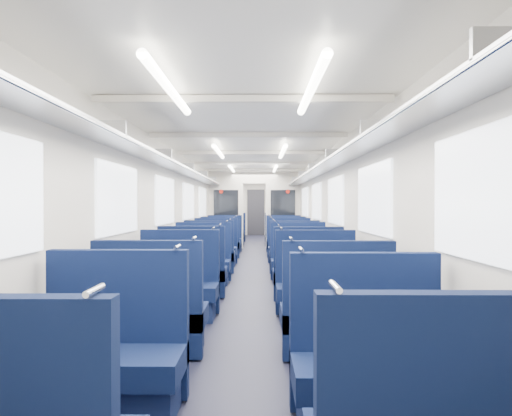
{
  "coord_description": "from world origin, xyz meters",
  "views": [
    {
      "loc": [
        0.15,
        -9.84,
        1.37
      ],
      "look_at": [
        0.06,
        1.65,
        1.26
      ],
      "focal_mm": 30.02,
      "sensor_mm": 36.0,
      "label": 1
    }
  ],
  "objects": [
    {
      "name": "seat_10",
      "position": [
        -0.83,
        -2.5,
        0.33
      ],
      "size": [
        0.97,
        0.53,
        1.08
      ],
      "color": "#0D193E",
      "rests_on": "floor"
    },
    {
      "name": "seat_3",
      "position": [
        0.83,
        -7.18,
        0.33
      ],
      "size": [
        0.97,
        0.53,
        1.08
      ],
      "color": "#0D193E",
      "rests_on": "floor"
    },
    {
      "name": "seat_11",
      "position": [
        0.83,
        -2.41,
        0.33
      ],
      "size": [
        0.97,
        0.53,
        1.08
      ],
      "color": "#0D193E",
      "rests_on": "floor"
    },
    {
      "name": "luggage_rack_left",
      "position": [
        -1.21,
        0.0,
        1.97
      ],
      "size": [
        0.36,
        17.4,
        0.18
      ],
      "color": "#B2B5BA",
      "rests_on": "wall_left"
    },
    {
      "name": "dado_right",
      "position": [
        1.39,
        0.0,
        0.35
      ],
      "size": [
        0.03,
        17.9,
        0.7
      ],
      "primitive_type": "cube",
      "color": "#0F1834",
      "rests_on": "floor"
    },
    {
      "name": "seat_22",
      "position": [
        -0.83,
        5.32,
        0.33
      ],
      "size": [
        0.97,
        0.53,
        1.08
      ],
      "color": "#0D193E",
      "rests_on": "floor"
    },
    {
      "name": "seat_15",
      "position": [
        0.83,
        -0.24,
        0.33
      ],
      "size": [
        0.97,
        0.53,
        1.08
      ],
      "color": "#0D193E",
      "rests_on": "floor"
    },
    {
      "name": "seat_20",
      "position": [
        -0.83,
        4.21,
        0.33
      ],
      "size": [
        0.97,
        0.53,
        1.08
      ],
      "color": "#0D193E",
      "rests_on": "floor"
    },
    {
      "name": "seat_12",
      "position": [
        -0.83,
        -1.42,
        0.33
      ],
      "size": [
        0.97,
        0.53,
        1.08
      ],
      "color": "#0D193E",
      "rests_on": "floor"
    },
    {
      "name": "seat_14",
      "position": [
        -0.83,
        -0.33,
        0.33
      ],
      "size": [
        0.97,
        0.53,
        1.08
      ],
      "color": "#0D193E",
      "rests_on": "floor"
    },
    {
      "name": "seat_8",
      "position": [
        -0.83,
        -3.57,
        0.33
      ],
      "size": [
        0.97,
        0.53,
        1.08
      ],
      "color": "#0D193E",
      "rests_on": "floor"
    },
    {
      "name": "seat_13",
      "position": [
        0.83,
        -1.45,
        0.33
      ],
      "size": [
        0.97,
        0.53,
        1.08
      ],
      "color": "#0D193E",
      "rests_on": "floor"
    },
    {
      "name": "seat_4",
      "position": [
        -0.83,
        -5.99,
        0.33
      ],
      "size": [
        0.97,
        0.53,
        1.08
      ],
      "color": "#0D193E",
      "rests_on": "floor"
    },
    {
      "name": "seat_6",
      "position": [
        -0.83,
        -4.71,
        0.33
      ],
      "size": [
        0.97,
        0.53,
        1.08
      ],
      "color": "#0D193E",
      "rests_on": "floor"
    },
    {
      "name": "wall_left",
      "position": [
        -1.4,
        0.0,
        1.18
      ],
      "size": [
        0.02,
        18.0,
        2.35
      ],
      "primitive_type": "cube",
      "color": "beige",
      "rests_on": "floor"
    },
    {
      "name": "seat_5",
      "position": [
        0.83,
        -6.02,
        0.33
      ],
      "size": [
        0.97,
        0.53,
        1.08
      ],
      "color": "#0D193E",
      "rests_on": "floor"
    },
    {
      "name": "wall_right",
      "position": [
        1.4,
        0.0,
        1.18
      ],
      "size": [
        0.02,
        18.0,
        2.35
      ],
      "primitive_type": "cube",
      "color": "beige",
      "rests_on": "floor"
    },
    {
      "name": "seat_16",
      "position": [
        -0.83,
        0.93,
        0.33
      ],
      "size": [
        0.97,
        0.53,
        1.08
      ],
      "color": "#0D193E",
      "rests_on": "floor"
    },
    {
      "name": "seat_23",
      "position": [
        0.83,
        5.23,
        0.33
      ],
      "size": [
        0.97,
        0.53,
        1.08
      ],
      "color": "#0D193E",
      "rests_on": "floor"
    },
    {
      "name": "seat_21",
      "position": [
        0.83,
        4.19,
        0.33
      ],
      "size": [
        0.97,
        0.53,
        1.08
      ],
      "color": "#0D193E",
      "rests_on": "floor"
    },
    {
      "name": "seat_17",
      "position": [
        0.83,
        1.03,
        0.33
      ],
      "size": [
        0.97,
        0.53,
        1.08
      ],
      "color": "#0D193E",
      "rests_on": "floor"
    },
    {
      "name": "seat_2",
      "position": [
        -0.83,
        -7.02,
        0.33
      ],
      "size": [
        0.97,
        0.53,
        1.08
      ],
      "color": "#0D193E",
      "rests_on": "floor"
    },
    {
      "name": "end_door",
      "position": [
        0.0,
        8.94,
        1.0
      ],
      "size": [
        0.75,
        0.06,
        2.0
      ],
      "primitive_type": "cube",
      "color": "black",
      "rests_on": "floor"
    },
    {
      "name": "floor",
      "position": [
        0.0,
        0.0,
        0.0
      ],
      "size": [
        2.8,
        18.0,
        0.01
      ],
      "primitive_type": "cube",
      "color": "black",
      "rests_on": "ground"
    },
    {
      "name": "luggage_rack_right",
      "position": [
        1.21,
        0.0,
        1.97
      ],
      "size": [
        0.36,
        17.4,
        0.18
      ],
      "color": "#B2B5BA",
      "rests_on": "wall_right"
    },
    {
      "name": "seat_18",
      "position": [
        -0.83,
        2.12,
        0.33
      ],
      "size": [
        0.97,
        0.53,
        1.08
      ],
      "color": "#0D193E",
      "rests_on": "floor"
    },
    {
      "name": "seat_9",
      "position": [
        0.83,
        -3.77,
        0.33
      ],
      "size": [
        0.97,
        0.53,
        1.08
      ],
      "color": "#0D193E",
      "rests_on": "floor"
    },
    {
      "name": "windows",
      "position": [
        0.0,
        -0.46,
        1.42
      ],
      "size": [
        2.78,
        15.6,
        0.75
      ],
      "color": "white",
      "rests_on": "wall_left"
    },
    {
      "name": "wall_far",
      "position": [
        0.0,
        9.0,
        1.18
      ],
      "size": [
        2.8,
        0.02,
        2.35
      ],
      "primitive_type": "cube",
      "color": "beige",
      "rests_on": "floor"
    },
    {
      "name": "dado_left",
      "position": [
        -1.39,
        0.0,
        0.35
      ],
      "size": [
        0.03,
        17.9,
        0.7
      ],
      "primitive_type": "cube",
      "color": "#0F1834",
      "rests_on": "floor"
    },
    {
      "name": "seat_19",
      "position": [
        0.83,
        2.06,
        0.33
      ],
      "size": [
        0.97,
        0.53,
        1.08
      ],
      "color": "#0D193E",
      "rests_on": "floor"
    },
    {
      "name": "ceiling_fittings",
      "position": [
        0.0,
        -0.26,
        2.29
      ],
      "size": [
        2.7,
        16.06,
        0.11
      ],
      "color": "beige",
      "rests_on": "ceiling"
    },
    {
      "name": "bulkhead",
      "position": [
        -0.0,
        3.34,
        1.23
      ],
      "size": [
        2.8,
        0.1,
        2.35
      ],
      "color": "beige",
      "rests_on": "floor"
    },
    {
      "name": "ceiling",
      "position": [
        0.0,
        0.0,
        2.35
      ],
      "size": [
        2.8,
        18.0,
        0.01
      ],
      "primitive_type": "cube",
      "color": "silver",
      "rests_on": "wall_left"
    },
    {
      "name": "seat_7",
      "position": [
        0.83,
        -4.76,
        0.33
      ],
      "size": [
        0.97,
        0.53,
        1.08
      ],
      "color": "#0D193E",
      "rests_on": "floor"
    }
  ]
}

